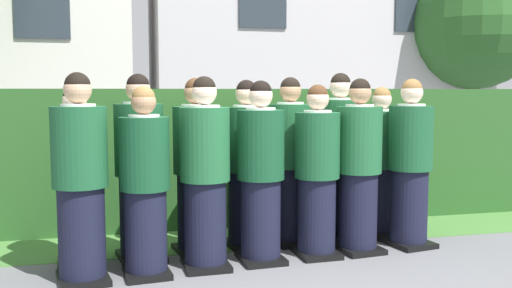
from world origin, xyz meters
TOP-DOWN VIEW (x-y plane):
  - ground_plane at (0.00, 0.00)m, footprint 60.00×60.00m
  - student_front_row_0 at (-1.55, -0.17)m, footprint 0.47×0.57m
  - student_front_row_1 at (-1.04, -0.14)m, footprint 0.41×0.49m
  - student_front_row_2 at (-0.52, -0.04)m, footprint 0.43×0.49m
  - student_front_row_3 at (-0.01, 0.02)m, footprint 0.43×0.53m
  - student_front_row_4 at (0.54, 0.07)m, footprint 0.42×0.47m
  - student_front_row_5 at (0.98, 0.11)m, footprint 0.44×0.52m
  - student_front_row_6 at (1.56, 0.18)m, footprint 0.46×0.54m
  - student_rear_row_0 at (-1.61, 0.28)m, footprint 0.41×0.49m
  - student_rear_row_1 at (-1.07, 0.34)m, footprint 0.47×0.57m
  - student_rear_row_2 at (-0.54, 0.43)m, footprint 0.46×0.56m
  - student_rear_row_3 at (-0.03, 0.51)m, footprint 0.46×0.53m
  - student_rear_row_4 at (0.43, 0.56)m, footprint 0.47×0.55m
  - student_rear_row_5 at (0.98, 0.60)m, footprint 0.45×0.53m
  - student_rear_row_6 at (1.46, 0.63)m, footprint 0.42×0.52m
  - hedge at (0.00, 1.62)m, footprint 8.11×0.70m
  - oak_tree_right at (5.79, 5.28)m, footprint 2.65×2.65m
  - lawn_strip at (0.00, 0.82)m, footprint 8.11×0.90m

SIDE VIEW (x-z plane):
  - ground_plane at x=0.00m, z-range 0.00..0.00m
  - lawn_strip at x=0.00m, z-range 0.00..0.01m
  - student_front_row_1 at x=-1.04m, z-range -0.04..1.55m
  - student_rear_row_6 at x=1.46m, z-range -0.04..1.55m
  - student_rear_row_0 at x=-1.61m, z-range -0.04..1.55m
  - student_front_row_4 at x=0.54m, z-range -0.04..1.56m
  - student_front_row_3 at x=-0.01m, z-range -0.04..1.60m
  - hedge at x=0.00m, z-range 0.00..1.57m
  - student_rear_row_3 at x=-0.03m, z-range -0.04..1.61m
  - student_front_row_5 at x=0.98m, z-range -0.04..1.62m
  - student_front_row_6 at x=1.56m, z-range -0.04..1.62m
  - student_rear_row_2 at x=-0.54m, z-range -0.04..1.63m
  - student_front_row_2 at x=-0.52m, z-range -0.04..1.63m
  - student_rear_row_4 at x=0.43m, z-range -0.04..1.64m
  - student_front_row_0 at x=-1.55m, z-range -0.04..1.65m
  - student_rear_row_1 at x=-1.07m, z-range -0.04..1.66m
  - student_rear_row_5 at x=0.98m, z-range -0.04..1.69m
  - oak_tree_right at x=5.79m, z-range 0.78..5.00m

